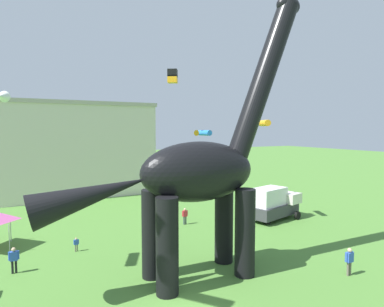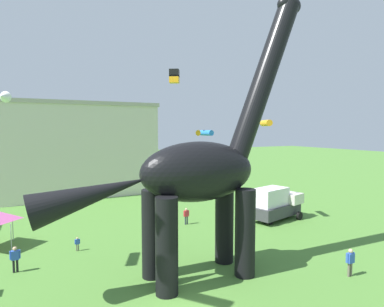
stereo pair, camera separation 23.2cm
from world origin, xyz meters
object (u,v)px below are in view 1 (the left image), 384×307
(kite_apex, at_px, (231,167))
(kite_trailing, at_px, (262,123))
(dinosaur_sculpture, at_px, (198,172))
(kite_mid_right, at_px, (173,76))
(person_vendor_side, at_px, (14,258))
(person_photographer, at_px, (349,259))
(person_far_spectator, at_px, (76,243))
(kite_high_right, at_px, (203,133))
(person_watching_child, at_px, (185,215))
(parked_box_truck, at_px, (274,203))

(kite_apex, relative_size, kite_trailing, 0.30)
(dinosaur_sculpture, bearing_deg, kite_mid_right, 96.61)
(person_vendor_side, relative_size, kite_mid_right, 1.20)
(person_vendor_side, bearing_deg, kite_mid_right, -8.40)
(person_vendor_side, distance_m, kite_trailing, 22.54)
(dinosaur_sculpture, bearing_deg, person_photographer, -1.60)
(person_vendor_side, relative_size, person_photographer, 0.96)
(person_far_spectator, xyz_separation_m, person_photographer, (14.24, -11.70, 0.41))
(dinosaur_sculpture, xyz_separation_m, kite_apex, (12.22, 14.56, -1.82))
(kite_high_right, bearing_deg, kite_mid_right, 171.84)
(person_far_spectator, relative_size, kite_mid_right, 0.75)
(kite_mid_right, bearing_deg, kite_apex, 1.88)
(person_far_spectator, distance_m, person_watching_child, 10.33)
(kite_mid_right, bearing_deg, dinosaur_sculpture, -108.22)
(person_vendor_side, bearing_deg, person_photographer, -67.39)
(person_vendor_side, bearing_deg, kite_trailing, -33.83)
(kite_apex, height_order, kite_high_right, kite_high_right)
(parked_box_truck, bearing_deg, kite_high_right, 111.16)
(dinosaur_sculpture, relative_size, kite_high_right, 8.27)
(person_photographer, distance_m, kite_apex, 19.41)
(person_vendor_side, relative_size, kite_high_right, 0.77)
(dinosaur_sculpture, distance_m, kite_mid_right, 17.04)
(person_vendor_side, xyz_separation_m, person_watching_child, (13.95, 4.57, -0.05))
(parked_box_truck, relative_size, person_photographer, 3.50)
(person_far_spectator, xyz_separation_m, kite_trailing, (16.85, -0.02, 8.85))
(kite_high_right, distance_m, kite_trailing, 6.98)
(person_watching_child, bearing_deg, kite_trailing, 55.12)
(parked_box_truck, height_order, person_vendor_side, parked_box_truck)
(person_photographer, bearing_deg, person_far_spectator, -36.88)
(kite_mid_right, bearing_deg, parked_box_truck, -40.47)
(kite_trailing, bearing_deg, person_vendor_side, -174.37)
(dinosaur_sculpture, xyz_separation_m, kite_trailing, (10.89, 7.57, 3.08))
(person_vendor_side, distance_m, kite_high_right, 21.12)
(parked_box_truck, relative_size, person_far_spectator, 5.82)
(person_vendor_side, distance_m, kite_mid_right, 21.65)
(dinosaur_sculpture, distance_m, person_far_spectator, 11.24)
(person_far_spectator, distance_m, kite_trailing, 19.04)
(person_far_spectator, bearing_deg, person_watching_child, -31.03)
(person_vendor_side, xyz_separation_m, kite_trailing, (20.79, 2.05, 8.48))
(dinosaur_sculpture, relative_size, person_photographer, 10.39)
(person_far_spectator, distance_m, kite_high_right, 17.21)
(person_vendor_side, height_order, kite_apex, kite_apex)
(parked_box_truck, bearing_deg, kite_mid_right, 124.40)
(dinosaur_sculpture, relative_size, kite_trailing, 8.11)
(person_far_spectator, height_order, kite_apex, kite_apex)
(person_watching_child, distance_m, kite_trailing, 11.23)
(dinosaur_sculpture, height_order, person_vendor_side, dinosaur_sculpture)
(kite_trailing, bearing_deg, person_far_spectator, 179.93)
(person_watching_child, relative_size, kite_apex, 2.39)
(parked_box_truck, height_order, person_photographer, parked_box_truck)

